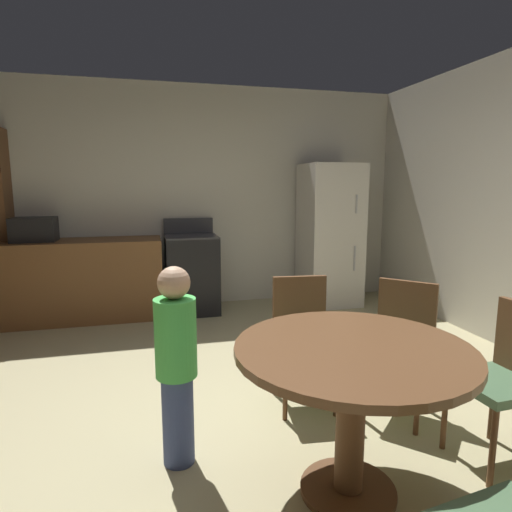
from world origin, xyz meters
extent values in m
plane|color=tan|center=(0.00, 0.00, 0.00)|extent=(14.00, 14.00, 0.00)
cube|color=beige|center=(0.00, 3.12, 1.35)|extent=(5.53, 0.12, 2.70)
cube|color=brown|center=(-1.45, 2.72, 0.45)|extent=(2.03, 0.60, 0.90)
cube|color=black|center=(-0.09, 2.72, 0.45)|extent=(0.60, 0.60, 0.90)
cube|color=#38383D|center=(-0.09, 2.72, 0.91)|extent=(0.60, 0.60, 0.02)
cube|color=#38383D|center=(-0.09, 3.00, 1.01)|extent=(0.60, 0.04, 0.18)
cube|color=silver|center=(1.65, 2.67, 0.88)|extent=(0.68, 0.66, 1.76)
cylinder|color=#B2B2B7|center=(1.83, 2.33, 1.28)|extent=(0.02, 0.02, 0.22)
cylinder|color=#B2B2B7|center=(1.83, 2.33, 0.63)|extent=(0.02, 0.02, 0.30)
cube|color=black|center=(-1.76, 2.72, 1.03)|extent=(0.44, 0.32, 0.26)
cylinder|color=brown|center=(0.33, -0.60, 0.01)|extent=(0.47, 0.47, 0.03)
cylinder|color=brown|center=(0.33, -0.60, 0.36)|extent=(0.14, 0.14, 0.72)
cylinder|color=brown|center=(0.33, -0.60, 0.74)|extent=(1.12, 1.12, 0.04)
cylinder|color=brown|center=(0.57, 0.08, 0.21)|extent=(0.03, 0.03, 0.43)
cylinder|color=brown|center=(0.23, 0.11, 0.21)|extent=(0.03, 0.03, 0.43)
cylinder|color=brown|center=(0.61, 0.42, 0.21)|extent=(0.03, 0.03, 0.43)
cylinder|color=brown|center=(0.27, 0.45, 0.21)|extent=(0.03, 0.03, 0.43)
cube|color=#4C704C|center=(0.42, 0.27, 0.45)|extent=(0.44, 0.44, 0.05)
cube|color=brown|center=(0.44, 0.44, 0.66)|extent=(0.38, 0.08, 0.42)
cylinder|color=brown|center=(1.04, -0.74, 0.21)|extent=(0.03, 0.03, 0.43)
cylinder|color=brown|center=(1.02, -0.40, 0.21)|extent=(0.03, 0.03, 0.43)
cylinder|color=brown|center=(1.36, -0.39, 0.21)|extent=(0.03, 0.03, 0.43)
cube|color=#4C704C|center=(1.20, -0.56, 0.45)|extent=(0.42, 0.42, 0.05)
cylinder|color=brown|center=(0.95, -0.24, 0.21)|extent=(0.03, 0.03, 0.43)
cylinder|color=brown|center=(0.72, 0.00, 0.21)|extent=(0.03, 0.03, 0.43)
cylinder|color=brown|center=(1.20, -0.01, 0.21)|extent=(0.03, 0.03, 0.43)
cylinder|color=brown|center=(0.97, 0.24, 0.21)|extent=(0.03, 0.03, 0.43)
cube|color=#4C704C|center=(0.96, 0.00, 0.45)|extent=(0.57, 0.57, 0.05)
cube|color=brown|center=(1.09, 0.12, 0.66)|extent=(0.29, 0.30, 0.42)
cylinder|color=#3D4C84|center=(-0.46, -0.15, 0.25)|extent=(0.17, 0.17, 0.50)
cylinder|color=#4CC656|center=(-0.46, -0.15, 0.71)|extent=(0.30, 0.30, 0.42)
sphere|color=#D6A884|center=(-0.46, -0.15, 1.00)|extent=(0.17, 0.17, 0.17)
camera|label=1|loc=(-0.58, -2.35, 1.50)|focal=30.33mm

